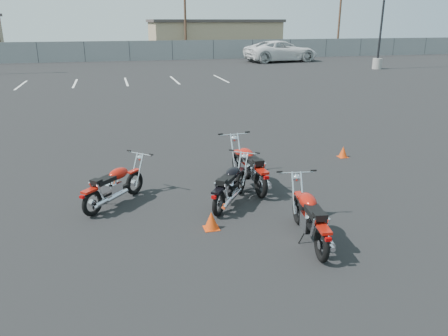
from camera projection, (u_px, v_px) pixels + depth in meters
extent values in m
plane|color=black|center=(222.00, 209.00, 8.66)|extent=(120.00, 120.00, 0.00)
torus|color=black|center=(134.00, 183.00, 9.33)|extent=(0.42, 0.44, 0.51)
cylinder|color=silver|center=(134.00, 183.00, 9.33)|extent=(0.16, 0.16, 0.14)
torus|color=black|center=(92.00, 203.00, 8.30)|extent=(0.42, 0.44, 0.51)
cylinder|color=silver|center=(92.00, 203.00, 8.30)|extent=(0.16, 0.16, 0.14)
cube|color=black|center=(115.00, 191.00, 8.80)|extent=(0.67, 0.72, 0.05)
cube|color=silver|center=(113.00, 189.00, 8.75)|extent=(0.40, 0.40, 0.26)
cylinder|color=silver|center=(112.00, 182.00, 8.70)|extent=(0.27, 0.27, 0.23)
ellipsoid|color=#AB150A|center=(118.00, 173.00, 8.83)|extent=(0.53, 0.54, 0.22)
cube|color=black|center=(104.00, 180.00, 8.49)|extent=(0.48, 0.50, 0.09)
cube|color=black|center=(96.00, 182.00, 8.30)|extent=(0.24, 0.24, 0.10)
cube|color=#AB150A|center=(90.00, 190.00, 8.19)|extent=(0.36, 0.37, 0.04)
cube|color=#AB150A|center=(134.00, 171.00, 9.24)|extent=(0.28, 0.29, 0.03)
cylinder|color=silver|center=(100.00, 191.00, 8.29)|extent=(0.14, 0.14, 0.34)
cylinder|color=silver|center=(92.00, 190.00, 8.38)|extent=(0.14, 0.14, 0.34)
cylinder|color=silver|center=(111.00, 199.00, 8.54)|extent=(0.70, 0.74, 0.11)
cylinder|color=silver|center=(101.00, 203.00, 8.31)|extent=(0.28, 0.29, 0.11)
cylinder|color=silver|center=(140.00, 170.00, 9.29)|extent=(0.26, 0.28, 0.67)
cylinder|color=silver|center=(134.00, 169.00, 9.36)|extent=(0.26, 0.28, 0.67)
sphere|color=silver|center=(140.00, 158.00, 9.37)|extent=(0.19, 0.19, 0.14)
cylinder|color=silver|center=(140.00, 154.00, 9.36)|extent=(0.46, 0.43, 0.03)
cylinder|color=black|center=(151.00, 154.00, 9.20)|extent=(0.10, 0.09, 0.03)
cylinder|color=black|center=(129.00, 151.00, 9.47)|extent=(0.10, 0.09, 0.03)
cylinder|color=black|center=(108.00, 199.00, 8.84)|extent=(0.11, 0.11, 0.26)
cube|color=#990505|center=(82.00, 197.00, 8.03)|extent=(0.10, 0.10, 0.05)
torus|color=black|center=(240.00, 182.00, 9.39)|extent=(0.38, 0.47, 0.51)
cylinder|color=silver|center=(240.00, 182.00, 9.39)|extent=(0.15, 0.16, 0.14)
torus|color=black|center=(219.00, 203.00, 8.29)|extent=(0.38, 0.47, 0.51)
cylinder|color=silver|center=(219.00, 203.00, 8.29)|extent=(0.15, 0.16, 0.14)
cube|color=black|center=(230.00, 190.00, 8.83)|extent=(0.60, 0.78, 0.05)
cube|color=silver|center=(229.00, 189.00, 8.77)|extent=(0.38, 0.40, 0.26)
cylinder|color=silver|center=(229.00, 181.00, 8.73)|extent=(0.26, 0.27, 0.23)
ellipsoid|color=black|center=(233.00, 173.00, 8.86)|extent=(0.50, 0.56, 0.22)
cube|color=black|center=(226.00, 180.00, 8.50)|extent=(0.46, 0.51, 0.09)
cube|color=black|center=(222.00, 182.00, 8.30)|extent=(0.24, 0.24, 0.10)
cube|color=black|center=(218.00, 190.00, 8.19)|extent=(0.34, 0.38, 0.04)
cube|color=black|center=(240.00, 170.00, 9.30)|extent=(0.26, 0.30, 0.03)
cylinder|color=silver|center=(226.00, 191.00, 8.30)|extent=(0.13, 0.15, 0.34)
cylinder|color=silver|center=(216.00, 190.00, 8.37)|extent=(0.13, 0.15, 0.34)
cylinder|color=silver|center=(232.00, 198.00, 8.57)|extent=(0.61, 0.81, 0.11)
cylinder|color=silver|center=(227.00, 202.00, 8.32)|extent=(0.26, 0.31, 0.11)
cylinder|color=silver|center=(245.00, 169.00, 9.36)|extent=(0.23, 0.30, 0.68)
cylinder|color=silver|center=(239.00, 168.00, 9.42)|extent=(0.23, 0.30, 0.68)
sphere|color=silver|center=(244.00, 157.00, 9.44)|extent=(0.19, 0.19, 0.14)
cylinder|color=silver|center=(245.00, 153.00, 9.43)|extent=(0.50, 0.37, 0.03)
cylinder|color=black|center=(258.00, 153.00, 9.30)|extent=(0.10, 0.09, 0.03)
cylinder|color=black|center=(231.00, 150.00, 9.51)|extent=(0.10, 0.09, 0.03)
cylinder|color=black|center=(223.00, 198.00, 8.85)|extent=(0.12, 0.10, 0.26)
cube|color=#990505|center=(214.00, 197.00, 8.01)|extent=(0.10, 0.09, 0.05)
torus|color=black|center=(238.00, 164.00, 10.42)|extent=(0.15, 0.59, 0.59)
cylinder|color=silver|center=(238.00, 164.00, 10.42)|extent=(0.11, 0.16, 0.16)
torus|color=black|center=(261.00, 184.00, 9.14)|extent=(0.15, 0.59, 0.59)
cylinder|color=silver|center=(261.00, 184.00, 9.14)|extent=(0.11, 0.16, 0.16)
cube|color=black|center=(249.00, 172.00, 9.77)|extent=(0.17, 1.03, 0.06)
cube|color=silver|center=(249.00, 170.00, 9.71)|extent=(0.30, 0.39, 0.29)
cylinder|color=silver|center=(250.00, 163.00, 9.65)|extent=(0.21, 0.26, 0.26)
ellipsoid|color=#AB150A|center=(246.00, 154.00, 9.81)|extent=(0.34, 0.59, 0.25)
cube|color=black|center=(254.00, 161.00, 9.39)|extent=(0.29, 0.55, 0.10)
cube|color=black|center=(258.00, 162.00, 9.16)|extent=(0.23, 0.19, 0.12)
cube|color=#AB150A|center=(262.00, 171.00, 9.03)|extent=(0.20, 0.42, 0.05)
cube|color=#AB150A|center=(238.00, 152.00, 10.32)|extent=(0.15, 0.34, 0.04)
cylinder|color=silver|center=(264.00, 171.00, 9.23)|extent=(0.06, 0.18, 0.38)
cylinder|color=silver|center=(253.00, 172.00, 9.16)|extent=(0.06, 0.18, 0.38)
cylinder|color=silver|center=(260.00, 178.00, 9.57)|extent=(0.16, 1.08, 0.13)
cylinder|color=silver|center=(266.00, 182.00, 9.28)|extent=(0.14, 0.35, 0.13)
cylinder|color=silver|center=(240.00, 150.00, 10.45)|extent=(0.07, 0.39, 0.77)
cylinder|color=silver|center=(233.00, 151.00, 10.40)|extent=(0.07, 0.39, 0.77)
sphere|color=silver|center=(234.00, 139.00, 10.48)|extent=(0.17, 0.17, 0.16)
cylinder|color=silver|center=(234.00, 134.00, 10.47)|extent=(0.69, 0.07, 0.03)
cylinder|color=black|center=(247.00, 132.00, 10.54)|extent=(0.12, 0.04, 0.04)
cylinder|color=black|center=(221.00, 134.00, 10.34)|extent=(0.12, 0.04, 0.04)
cylinder|color=black|center=(244.00, 182.00, 9.70)|extent=(0.15, 0.03, 0.29)
cube|color=#990505|center=(266.00, 178.00, 8.82)|extent=(0.10, 0.07, 0.06)
torus|color=black|center=(298.00, 210.00, 7.97)|extent=(0.18, 0.56, 0.55)
cylinder|color=silver|center=(298.00, 210.00, 7.97)|extent=(0.11, 0.16, 0.15)
torus|color=black|center=(322.00, 245.00, 6.72)|extent=(0.18, 0.56, 0.55)
cylinder|color=silver|center=(322.00, 245.00, 6.72)|extent=(0.11, 0.16, 0.15)
cube|color=black|center=(309.00, 224.00, 7.33)|extent=(0.23, 0.96, 0.05)
cube|color=silver|center=(310.00, 222.00, 7.27)|extent=(0.30, 0.38, 0.27)
cylinder|color=silver|center=(311.00, 213.00, 7.22)|extent=(0.21, 0.25, 0.24)
ellipsoid|color=#AB150A|center=(308.00, 201.00, 7.37)|extent=(0.35, 0.56, 0.23)
cube|color=black|center=(315.00, 213.00, 6.97)|extent=(0.31, 0.53, 0.09)
cube|color=black|center=(320.00, 217.00, 6.74)|extent=(0.22, 0.19, 0.11)
cube|color=#AB150A|center=(323.00, 228.00, 6.61)|extent=(0.22, 0.40, 0.05)
cube|color=#AB150A|center=(299.00, 195.00, 7.87)|extent=(0.16, 0.32, 0.04)
cylinder|color=silver|center=(327.00, 227.00, 6.78)|extent=(0.07, 0.17, 0.36)
cylinder|color=silver|center=(313.00, 228.00, 6.76)|extent=(0.07, 0.17, 0.36)
cylinder|color=silver|center=(323.00, 234.00, 7.10)|extent=(0.22, 1.01, 0.12)
cylinder|color=silver|center=(329.00, 241.00, 6.82)|extent=(0.15, 0.34, 0.12)
cylinder|color=silver|center=(302.00, 192.00, 7.98)|extent=(0.09, 0.37, 0.72)
cylinder|color=silver|center=(293.00, 193.00, 7.97)|extent=(0.09, 0.37, 0.72)
sphere|color=silver|center=(296.00, 178.00, 8.04)|extent=(0.17, 0.17, 0.15)
cylinder|color=silver|center=(296.00, 173.00, 8.02)|extent=(0.64, 0.12, 0.03)
cylinder|color=black|center=(314.00, 170.00, 8.03)|extent=(0.11, 0.05, 0.03)
cylinder|color=black|center=(279.00, 172.00, 7.96)|extent=(0.11, 0.05, 0.03)
cylinder|color=black|center=(303.00, 236.00, 7.29)|extent=(0.15, 0.04, 0.27)
cube|color=#990505|center=(328.00, 239.00, 6.40)|extent=(0.10, 0.07, 0.05)
cone|color=red|center=(343.00, 152.00, 11.92)|extent=(0.23, 0.23, 0.29)
cube|color=red|center=(343.00, 157.00, 11.97)|extent=(0.25, 0.25, 0.01)
cone|color=red|center=(211.00, 220.00, 7.80)|extent=(0.25, 0.25, 0.31)
cube|color=red|center=(211.00, 228.00, 7.85)|extent=(0.27, 0.27, 0.01)
cylinder|color=gray|center=(377.00, 64.00, 33.77)|extent=(0.70, 0.70, 0.80)
cube|color=slate|center=(129.00, 51.00, 40.48)|extent=(80.00, 0.04, 1.80)
cylinder|color=black|center=(37.00, 52.00, 38.58)|extent=(0.06, 0.06, 1.80)
cylinder|color=black|center=(85.00, 52.00, 39.53)|extent=(0.06, 0.06, 1.80)
cylinder|color=black|center=(129.00, 51.00, 40.48)|extent=(0.06, 0.06, 1.80)
cylinder|color=black|center=(172.00, 50.00, 41.42)|extent=(0.06, 0.06, 1.80)
cylinder|color=black|center=(213.00, 50.00, 42.37)|extent=(0.06, 0.06, 1.80)
cylinder|color=black|center=(253.00, 49.00, 43.32)|extent=(0.06, 0.06, 1.80)
cylinder|color=black|center=(290.00, 48.00, 44.26)|extent=(0.06, 0.06, 1.80)
cylinder|color=black|center=(326.00, 48.00, 45.21)|extent=(0.06, 0.06, 1.80)
cylinder|color=black|center=(360.00, 47.00, 46.15)|extent=(0.06, 0.06, 1.80)
cylinder|color=black|center=(393.00, 47.00, 47.10)|extent=(0.06, 0.06, 1.80)
cylinder|color=black|center=(425.00, 46.00, 48.05)|extent=(0.06, 0.06, 1.80)
cube|color=#9B8664|center=(212.00, 38.00, 50.84)|extent=(14.00, 9.00, 3.40)
cube|color=#423A37|center=(212.00, 21.00, 50.25)|extent=(14.40, 9.40, 0.30)
cylinder|color=#412A1E|center=(185.00, 11.00, 44.41)|extent=(0.24, 0.24, 9.00)
cylinder|color=#412A1E|center=(340.00, 12.00, 49.59)|extent=(0.24, 0.24, 9.00)
cube|color=silver|center=(21.00, 85.00, 25.35)|extent=(0.12, 4.00, 0.01)
cube|color=silver|center=(75.00, 83.00, 26.06)|extent=(0.12, 4.00, 0.01)
cube|color=silver|center=(126.00, 82.00, 26.77)|extent=(0.12, 4.00, 0.01)
cube|color=silver|center=(175.00, 80.00, 27.48)|extent=(0.12, 4.00, 0.01)
cube|color=silver|center=(221.00, 79.00, 28.19)|extent=(0.12, 4.00, 0.01)
imported|color=silver|center=(281.00, 45.00, 39.47)|extent=(3.99, 8.04, 2.94)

